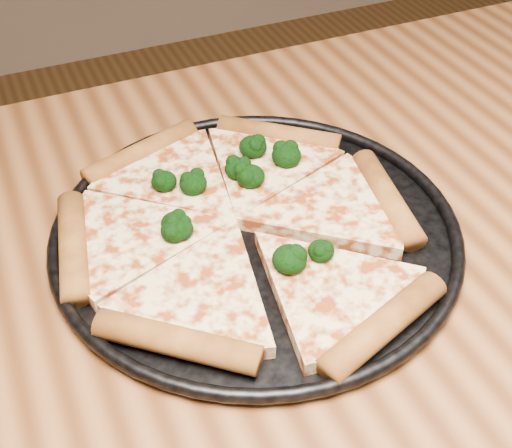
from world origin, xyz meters
name	(u,v)px	position (x,y,z in m)	size (l,w,h in m)	color
dining_table	(323,368)	(0.00, 0.00, 0.66)	(1.20, 0.90, 0.75)	brown
pizza_pan	(256,230)	(-0.02, 0.11, 0.76)	(0.39, 0.39, 0.02)	black
pizza	(239,223)	(-0.04, 0.11, 0.77)	(0.35, 0.38, 0.03)	#FFDC9C
broccoli_florets	(236,194)	(-0.03, 0.14, 0.78)	(0.17, 0.20, 0.02)	black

